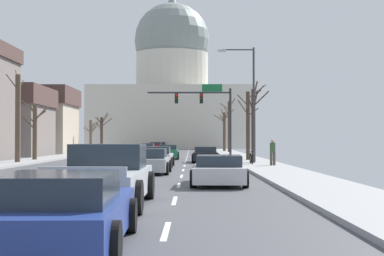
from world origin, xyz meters
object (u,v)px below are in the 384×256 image
street_lamp_right (248,94)px  pickup_truck_near_05 (104,178)px  sedan_oncoming_01 (147,148)px  signal_gantry (206,105)px  sedan_near_02 (156,157)px  sedan_oncoming_02 (155,147)px  sedan_near_03 (149,162)px  sedan_near_00 (167,152)px  sedan_oncoming_03 (159,146)px  sedan_near_06 (60,213)px  pedestrian_00 (271,151)px  sedan_oncoming_00 (136,150)px  sedan_near_01 (204,155)px  bicycle_parked (250,158)px  sedan_near_04 (218,170)px

street_lamp_right → pickup_truck_near_05: size_ratio=1.38×
sedan_oncoming_01 → signal_gantry: bearing=-72.0°
signal_gantry → sedan_near_02: size_ratio=1.82×
pickup_truck_near_05 → sedan_oncoming_02: size_ratio=1.31×
sedan_near_03 → sedan_near_00: bearing=89.9°
signal_gantry → sedan_oncoming_01: 24.14m
street_lamp_right → sedan_oncoming_03: 62.56m
street_lamp_right → sedan_near_03: street_lamp_right is taller
pickup_truck_near_05 → sedan_oncoming_02: bearing=92.7°
pickup_truck_near_05 → sedan_near_06: pickup_truck_near_05 is taller
signal_gantry → sedan_near_00: (-3.50, -3.80, -4.37)m
sedan_oncoming_03 → pedestrian_00: pedestrian_00 is taller
sedan_oncoming_01 → sedan_oncoming_03: (0.31, 24.66, 0.02)m
sedan_oncoming_00 → sedan_oncoming_03: sedan_oncoming_03 is taller
sedan_oncoming_03 → sedan_near_01: bearing=-83.4°
sedan_oncoming_02 → bicycle_parked: 51.31m
sedan_oncoming_03 → pedestrian_00: bearing=-80.8°
signal_gantry → sedan_oncoming_03: signal_gantry is taller
sedan_near_02 → pickup_truck_near_05: size_ratio=0.76×
bicycle_parked → signal_gantry: bearing=98.5°
signal_gantry → street_lamp_right: size_ratio=1.01×
sedan_near_01 → sedan_near_02: size_ratio=0.99×
sedan_oncoming_03 → signal_gantry: bearing=-81.6°
sedan_near_02 → sedan_oncoming_01: size_ratio=0.99×
sedan_near_03 → sedan_oncoming_01: bearing=94.6°
sedan_near_00 → pedestrian_00: bearing=-64.0°
sedan_near_02 → pickup_truck_near_05: 20.55m
sedan_near_00 → pickup_truck_near_05: (-0.17, -34.00, 0.12)m
sedan_oncoming_02 → pedestrian_00: pedestrian_00 is taller
sedan_near_00 → pickup_truck_near_05: pickup_truck_near_05 is taller
sedan_oncoming_01 → sedan_oncoming_02: sedan_oncoming_02 is taller
sedan_oncoming_01 → bicycle_parked: bearing=-75.9°
sedan_near_00 → sedan_near_04: size_ratio=0.93×
sedan_oncoming_01 → sedan_oncoming_03: bearing=89.3°
street_lamp_right → sedan_near_01: bearing=125.6°
sedan_near_04 → pedestrian_00: bearing=73.2°
street_lamp_right → sedan_oncoming_01: 38.54m
sedan_near_04 → sedan_oncoming_03: 78.77m
sedan_oncoming_03 → bicycle_parked: size_ratio=2.61×
sedan_near_04 → sedan_near_06: 12.77m
signal_gantry → bicycle_parked: signal_gantry is taller
sedan_near_03 → street_lamp_right: bearing=58.6°
pickup_truck_near_05 → pedestrian_00: (7.21, 19.54, 0.31)m
sedan_near_01 → pedestrian_00: bearing=-63.3°
street_lamp_right → sedan_oncoming_01: size_ratio=1.78×
street_lamp_right → sedan_near_04: (-2.85, -16.80, -4.28)m
sedan_near_06 → sedan_oncoming_03: 90.95m
sedan_near_04 → pedestrian_00: 13.58m
signal_gantry → sedan_near_06: size_ratio=1.72×
sedan_near_04 → street_lamp_right: bearing=80.4°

